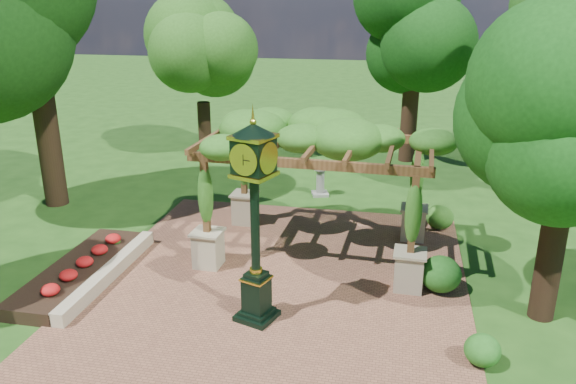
# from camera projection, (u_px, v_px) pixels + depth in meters

# --- Properties ---
(ground) EXTENTS (120.00, 120.00, 0.00)m
(ground) POSITION_uv_depth(u_px,v_px,m) (268.00, 306.00, 14.10)
(ground) COLOR #1E4714
(ground) RESTS_ON ground
(brick_plaza) EXTENTS (10.00, 12.00, 0.04)m
(brick_plaza) POSITION_uv_depth(u_px,v_px,m) (277.00, 287.00, 15.02)
(brick_plaza) COLOR brown
(brick_plaza) RESTS_ON ground
(border_wall) EXTENTS (0.35, 5.00, 0.40)m
(border_wall) POSITION_uv_depth(u_px,v_px,m) (109.00, 273.00, 15.36)
(border_wall) COLOR #C6B793
(border_wall) RESTS_ON ground
(flower_bed) EXTENTS (1.50, 5.00, 0.36)m
(flower_bed) POSITION_uv_depth(u_px,v_px,m) (79.00, 271.00, 15.54)
(flower_bed) COLOR red
(flower_bed) RESTS_ON ground
(pedestal_clock) EXTENTS (1.22, 1.22, 4.87)m
(pedestal_clock) POSITION_uv_depth(u_px,v_px,m) (255.00, 206.00, 12.58)
(pedestal_clock) COLOR black
(pedestal_clock) RESTS_ON brick_plaza
(pergola) EXTENTS (6.69, 4.37, 4.11)m
(pergola) POSITION_uv_depth(u_px,v_px,m) (318.00, 145.00, 16.01)
(pergola) COLOR tan
(pergola) RESTS_ON brick_plaza
(sundial) EXTENTS (0.77, 0.77, 1.11)m
(sundial) POSITION_uv_depth(u_px,v_px,m) (320.00, 183.00, 21.92)
(sundial) COLOR gray
(sundial) RESTS_ON ground
(shrub_front) EXTENTS (0.95, 0.95, 0.68)m
(shrub_front) POSITION_uv_depth(u_px,v_px,m) (482.00, 350.00, 11.71)
(shrub_front) COLOR #22601B
(shrub_front) RESTS_ON brick_plaza
(shrub_mid) EXTENTS (1.37, 1.37, 0.96)m
(shrub_mid) POSITION_uv_depth(u_px,v_px,m) (441.00, 274.00, 14.64)
(shrub_mid) COLOR #1F5919
(shrub_mid) RESTS_ON brick_plaza
(shrub_back) EXTENTS (1.01, 1.01, 0.82)m
(shrub_back) POSITION_uv_depth(u_px,v_px,m) (440.00, 217.00, 18.64)
(shrub_back) COLOR #30651D
(shrub_back) RESTS_ON brick_plaza
(tree_west_near) EXTENTS (5.52, 5.52, 10.57)m
(tree_west_near) POSITION_uv_depth(u_px,v_px,m) (29.00, 1.00, 18.79)
(tree_west_near) COLOR #332214
(tree_west_near) RESTS_ON ground
(tree_west_far) EXTENTS (3.97, 3.97, 6.79)m
(tree_west_far) POSITION_uv_depth(u_px,v_px,m) (201.00, 59.00, 26.18)
(tree_west_far) COLOR black
(tree_west_far) RESTS_ON ground
(tree_north) EXTENTS (3.97, 3.97, 8.99)m
(tree_north) POSITION_uv_depth(u_px,v_px,m) (416.00, 27.00, 24.84)
(tree_north) COLOR #372216
(tree_north) RESTS_ON ground
(tree_east_near) EXTENTS (3.96, 3.96, 7.04)m
(tree_east_near) POSITION_uv_depth(u_px,v_px,m) (573.00, 121.00, 12.08)
(tree_east_near) COLOR black
(tree_east_near) RESTS_ON ground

